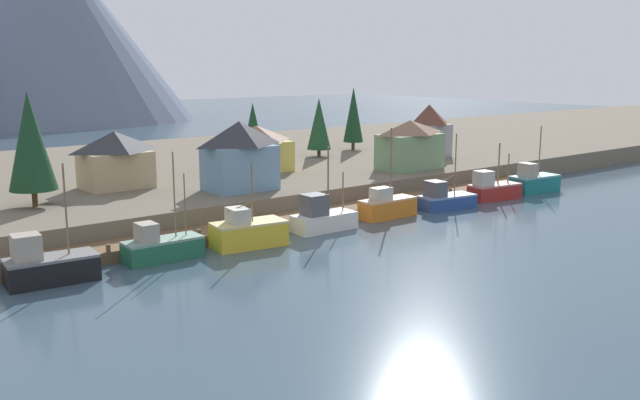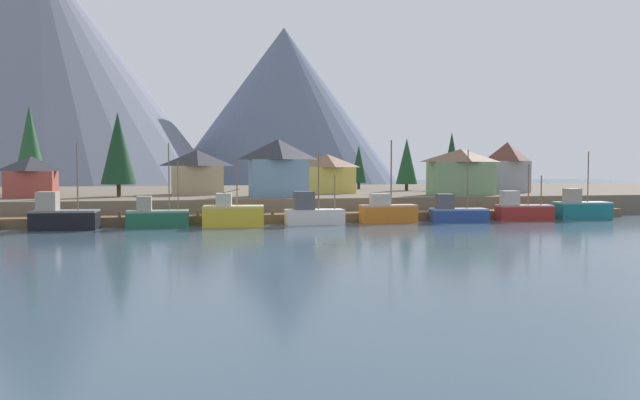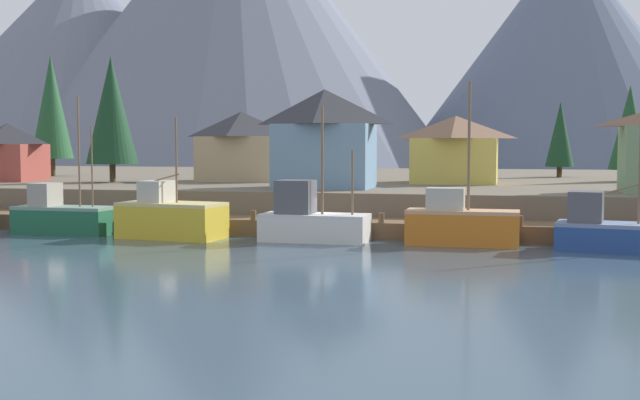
# 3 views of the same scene
# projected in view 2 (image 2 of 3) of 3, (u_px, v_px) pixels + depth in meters

# --- Properties ---
(ground_plane) EXTENTS (400.00, 400.00, 1.00)m
(ground_plane) POSITION_uv_depth(u_px,v_px,m) (279.00, 214.00, 89.83)
(ground_plane) COLOR #384C5B
(dock) EXTENTS (80.00, 4.00, 1.60)m
(dock) POSITION_uv_depth(u_px,v_px,m) (305.00, 217.00, 72.26)
(dock) COLOR brown
(dock) RESTS_ON ground_plane
(shoreline_bank) EXTENTS (400.00, 56.00, 2.50)m
(shoreline_bank) POSITION_uv_depth(u_px,v_px,m) (267.00, 198.00, 101.41)
(shoreline_bank) COLOR #665B4C
(shoreline_bank) RESTS_ON ground_plane
(mountain_central_peak) EXTENTS (103.06, 103.06, 67.83)m
(mountain_central_peak) POSITION_uv_depth(u_px,v_px,m) (40.00, 70.00, 181.86)
(mountain_central_peak) COLOR slate
(mountain_central_peak) RESTS_ON ground_plane
(mountain_east_peak) EXTENTS (79.71, 79.71, 54.05)m
(mountain_east_peak) POSITION_uv_depth(u_px,v_px,m) (284.00, 107.00, 219.88)
(mountain_east_peak) COLOR slate
(mountain_east_peak) RESTS_ON ground_plane
(fishing_boat_black) EXTENTS (6.48, 3.34, 8.56)m
(fishing_boat_black) POSITION_uv_depth(u_px,v_px,m) (62.00, 217.00, 62.84)
(fishing_boat_black) COLOR black
(fishing_boat_black) RESTS_ON ground_plane
(fishing_boat_green) EXTENTS (6.30, 2.52, 8.64)m
(fishing_boat_green) POSITION_uv_depth(u_px,v_px,m) (156.00, 217.00, 65.28)
(fishing_boat_green) COLOR #1E5B3D
(fishing_boat_green) RESTS_ON ground_plane
(fishing_boat_yellow) EXTENTS (6.60, 3.79, 7.28)m
(fishing_boat_yellow) POSITION_uv_depth(u_px,v_px,m) (233.00, 214.00, 66.37)
(fishing_boat_yellow) COLOR gold
(fishing_boat_yellow) RESTS_ON ground_plane
(fishing_boat_white) EXTENTS (6.31, 2.72, 7.88)m
(fishing_boat_white) POSITION_uv_depth(u_px,v_px,m) (312.00, 213.00, 68.85)
(fishing_boat_white) COLOR silver
(fishing_boat_white) RESTS_ON ground_plane
(fishing_boat_orange) EXTENTS (6.27, 2.27, 9.18)m
(fishing_boat_orange) POSITION_uv_depth(u_px,v_px,m) (387.00, 212.00, 71.05)
(fishing_boat_orange) COLOR #CC6B1E
(fishing_boat_orange) RESTS_ON ground_plane
(fishing_boat_blue) EXTENTS (6.60, 3.61, 8.11)m
(fishing_boat_blue) POSITION_uv_depth(u_px,v_px,m) (456.00, 212.00, 72.21)
(fishing_boat_blue) COLOR navy
(fishing_boat_blue) RESTS_ON ground_plane
(fishing_boat_red) EXTENTS (6.56, 3.40, 6.54)m
(fishing_boat_red) POSITION_uv_depth(u_px,v_px,m) (522.00, 210.00, 74.19)
(fishing_boat_red) COLOR maroon
(fishing_boat_red) RESTS_ON ground_plane
(fishing_boat_teal) EXTENTS (6.53, 3.49, 8.04)m
(fishing_boat_teal) POSITION_uv_depth(u_px,v_px,m) (581.00, 209.00, 75.86)
(fishing_boat_teal) COLOR #196B70
(fishing_boat_teal) RESTS_ON ground_plane
(house_tan) EXTENTS (7.12, 5.34, 6.00)m
(house_tan) POSITION_uv_depth(u_px,v_px,m) (197.00, 172.00, 86.04)
(house_tan) COLOR tan
(house_tan) RESTS_ON shoreline_bank
(house_green) EXTENTS (8.33, 4.67, 6.08)m
(house_green) POSITION_uv_depth(u_px,v_px,m) (461.00, 172.00, 84.01)
(house_green) COLOR #6B8E66
(house_green) RESTS_ON shoreline_bank
(house_blue) EXTENTS (7.24, 5.00, 7.15)m
(house_blue) POSITION_uv_depth(u_px,v_px,m) (278.00, 167.00, 79.21)
(house_blue) COLOR #6689A8
(house_blue) RESTS_ON shoreline_bank
(house_grey) EXTENTS (5.44, 4.65, 7.33)m
(house_grey) POSITION_uv_depth(u_px,v_px,m) (507.00, 167.00, 92.81)
(house_grey) COLOR gray
(house_grey) RESTS_ON shoreline_bank
(house_red) EXTENTS (5.81, 4.70, 5.01)m
(house_red) POSITION_uv_depth(u_px,v_px,m) (31.00, 176.00, 77.28)
(house_red) COLOR #9E4238
(house_red) RESTS_ON shoreline_bank
(house_yellow) EXTENTS (7.10, 7.05, 5.53)m
(house_yellow) POSITION_uv_depth(u_px,v_px,m) (327.00, 173.00, 91.04)
(house_yellow) COLOR gold
(house_yellow) RESTS_ON shoreline_bank
(conifer_near_left) EXTENTS (4.30, 4.30, 10.53)m
(conifer_near_left) POSITION_uv_depth(u_px,v_px,m) (118.00, 148.00, 79.13)
(conifer_near_left) COLOR #4C3823
(conifer_near_left) RESTS_ON shoreline_bank
(conifer_near_right) EXTENTS (4.12, 4.12, 12.10)m
(conifer_near_right) POSITION_uv_depth(u_px,v_px,m) (30.00, 143.00, 86.66)
(conifer_near_right) COLOR #4C3823
(conifer_near_right) RESTS_ON shoreline_bank
(conifer_mid_left) EXTENTS (3.36, 3.36, 8.20)m
(conifer_mid_left) POSITION_uv_depth(u_px,v_px,m) (407.00, 161.00, 99.61)
(conifer_mid_left) COLOR #4C3823
(conifer_mid_left) RESTS_ON shoreline_bank
(conifer_mid_right) EXTENTS (2.75, 2.75, 7.35)m
(conifer_mid_right) POSITION_uv_depth(u_px,v_px,m) (359.00, 164.00, 107.24)
(conifer_mid_right) COLOR #4C3823
(conifer_mid_right) RESTS_ON shoreline_bank
(conifer_back_left) EXTENTS (3.02, 3.02, 9.44)m
(conifer_back_left) POSITION_uv_depth(u_px,v_px,m) (452.00, 157.00, 104.38)
(conifer_back_left) COLOR #4C3823
(conifer_back_left) RESTS_ON shoreline_bank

